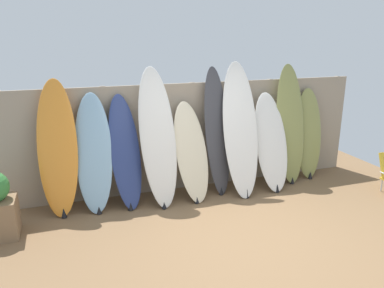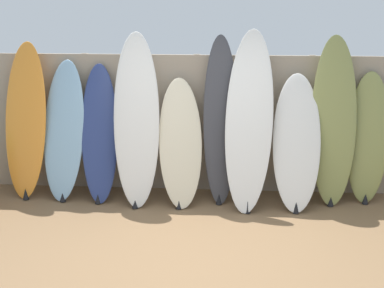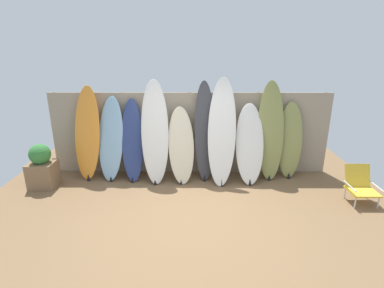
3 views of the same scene
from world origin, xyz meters
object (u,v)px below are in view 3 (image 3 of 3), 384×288
(surfboard_white_7, at_px, (250,144))
(surfboard_olive_8, at_px, (271,132))
(surfboard_cream_4, at_px, (181,146))
(planter_box, at_px, (42,167))
(surfboard_orange_0, at_px, (87,134))
(surfboard_skyblue_1, at_px, (111,139))
(beach_chair, at_px, (360,184))
(surfboard_olive_9, at_px, (290,141))
(surfboard_white_3, at_px, (155,132))
(surfboard_navy_2, at_px, (133,141))
(surfboard_white_6, at_px, (222,132))
(surfboard_charcoal_5, at_px, (205,132))

(surfboard_white_7, height_order, surfboard_olive_8, surfboard_olive_8)
(surfboard_cream_4, distance_m, surfboard_olive_8, 1.90)
(planter_box, bearing_deg, surfboard_orange_0, 30.25)
(surfboard_orange_0, height_order, surfboard_cream_4, surfboard_orange_0)
(surfboard_skyblue_1, bearing_deg, surfboard_cream_4, -3.82)
(surfboard_orange_0, bearing_deg, surfboard_skyblue_1, -2.33)
(beach_chair, xyz_separation_m, planter_box, (-6.11, 0.55, 0.09))
(surfboard_olive_9, bearing_deg, surfboard_skyblue_1, -178.52)
(surfboard_skyblue_1, bearing_deg, beach_chair, -11.87)
(planter_box, bearing_deg, surfboard_white_3, 8.82)
(planter_box, bearing_deg, surfboard_white_7, 4.54)
(surfboard_white_7, bearing_deg, surfboard_orange_0, 177.64)
(surfboard_navy_2, bearing_deg, planter_box, -166.15)
(surfboard_skyblue_1, bearing_deg, surfboard_olive_9, 1.48)
(beach_chair, bearing_deg, surfboard_olive_9, 134.60)
(surfboard_skyblue_1, height_order, surfboard_cream_4, surfboard_skyblue_1)
(surfboard_skyblue_1, height_order, surfboard_white_3, surfboard_white_3)
(surfboard_white_6, relative_size, surfboard_white_7, 1.33)
(surfboard_white_3, xyz_separation_m, surfboard_olive_8, (2.41, 0.14, -0.02))
(surfboard_orange_0, relative_size, beach_chair, 3.02)
(surfboard_orange_0, height_order, surfboard_white_7, surfboard_orange_0)
(surfboard_charcoal_5, bearing_deg, surfboard_navy_2, -178.36)
(surfboard_skyblue_1, distance_m, surfboard_olive_9, 3.81)
(surfboard_white_3, relative_size, surfboard_white_7, 1.30)
(surfboard_orange_0, relative_size, surfboard_charcoal_5, 0.95)
(surfboard_orange_0, xyz_separation_m, surfboard_charcoal_5, (2.47, 0.00, 0.04))
(surfboard_orange_0, relative_size, surfboard_cream_4, 1.28)
(surfboard_white_3, bearing_deg, beach_chair, -13.22)
(surfboard_white_6, distance_m, surfboard_olive_8, 1.05)
(surfboard_cream_4, distance_m, surfboard_white_6, 0.89)
(surfboard_orange_0, xyz_separation_m, surfboard_navy_2, (0.95, -0.04, -0.14))
(surfboard_skyblue_1, bearing_deg, surfboard_white_7, -2.37)
(surfboard_white_3, distance_m, surfboard_cream_4, 0.61)
(surfboard_olive_8, height_order, beach_chair, surfboard_olive_8)
(surfboard_cream_4, bearing_deg, surfboard_navy_2, 175.50)
(surfboard_olive_8, bearing_deg, surfboard_white_3, -176.74)
(surfboard_navy_2, bearing_deg, surfboard_skyblue_1, 177.70)
(surfboard_cream_4, relative_size, surfboard_olive_8, 0.74)
(surfboard_charcoal_5, xyz_separation_m, planter_box, (-3.28, -0.48, -0.60))
(surfboard_orange_0, xyz_separation_m, surfboard_olive_8, (3.86, 0.01, 0.05))
(beach_chair, bearing_deg, planter_box, 177.50)
(surfboard_white_3, bearing_deg, surfboard_white_6, -0.52)
(surfboard_white_3, distance_m, beach_chair, 4.02)
(surfboard_white_3, bearing_deg, surfboard_olive_8, 3.26)
(surfboard_navy_2, xyz_separation_m, surfboard_olive_9, (3.35, 0.12, -0.03))
(surfboard_olive_8, height_order, surfboard_olive_9, surfboard_olive_8)
(surfboard_white_3, distance_m, surfboard_olive_8, 2.42)
(surfboard_white_6, bearing_deg, surfboard_orange_0, 177.22)
(surfboard_white_6, xyz_separation_m, surfboard_white_7, (0.58, -0.00, -0.26))
(surfboard_skyblue_1, height_order, surfboard_charcoal_5, surfboard_charcoal_5)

